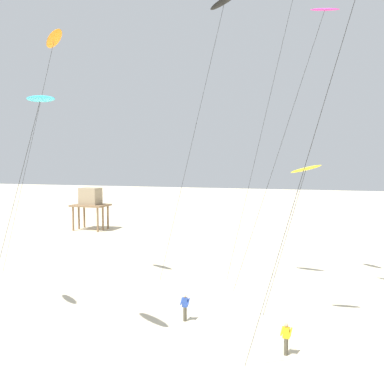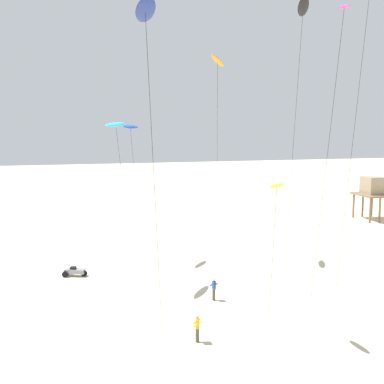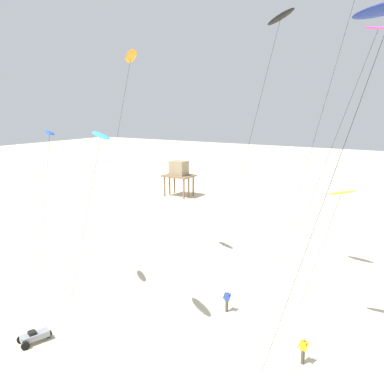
% 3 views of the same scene
% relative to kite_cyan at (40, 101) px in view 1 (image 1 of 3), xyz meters
% --- Properties ---
extents(ground_plane, '(260.00, 260.00, 0.00)m').
position_rel_kite_cyan_xyz_m(ground_plane, '(6.27, -0.57, -12.84)').
color(ground_plane, beige).
extents(kite_cyan, '(7.35, 3.15, 13.24)m').
position_rel_kite_cyan_xyz_m(kite_cyan, '(0.00, 0.00, 0.00)').
color(kite_cyan, '#33BFE0').
rests_on(kite_cyan, ground).
extents(kite_magenta, '(7.28, 2.68, 19.76)m').
position_rel_kite_cyan_xyz_m(kite_magenta, '(13.08, 11.49, 5.97)').
color(kite_magenta, '#D8339E').
rests_on(kite_magenta, ground).
extents(kite_yellow, '(3.48, 1.20, 9.72)m').
position_rel_kite_cyan_xyz_m(kite_yellow, '(12.46, 7.94, -3.64)').
color(kite_yellow, yellow).
rests_on(kite_yellow, ground).
extents(kite_orange, '(8.71, 3.66, 19.50)m').
position_rel_kite_cyan_xyz_m(kite_orange, '(-6.04, 10.30, 5.85)').
color(kite_orange, orange).
rests_on(kite_orange, ground).
extents(kite_black, '(7.07, 2.75, 21.60)m').
position_rel_kite_cyan_xyz_m(kite_black, '(6.41, 12.45, 7.96)').
color(kite_black, black).
rests_on(kite_black, ground).
extents(kite_flyer_nearest, '(0.60, 0.57, 1.67)m').
position_rel_kite_cyan_xyz_m(kite_flyer_nearest, '(11.94, 3.24, -11.95)').
color(kite_flyer_nearest, '#4C4738').
rests_on(kite_flyer_nearest, ground).
extents(kite_flyer_middle, '(0.58, 0.55, 1.67)m').
position_rel_kite_cyan_xyz_m(kite_flyer_middle, '(5.53, 6.33, -11.95)').
color(kite_flyer_middle, '#4C4738').
rests_on(kite_flyer_middle, ground).
extents(stilt_house, '(4.74, 3.67, 5.90)m').
position_rel_kite_cyan_xyz_m(stilt_house, '(-18.25, 36.49, -8.64)').
color(stilt_house, '#846647').
rests_on(stilt_house, ground).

